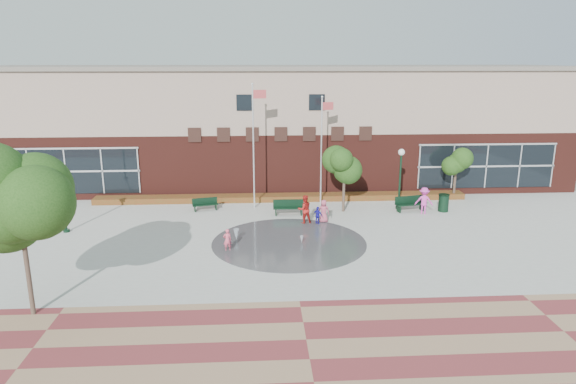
{
  "coord_description": "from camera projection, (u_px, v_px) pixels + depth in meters",
  "views": [
    {
      "loc": [
        -1.62,
        -23.28,
        9.72
      ],
      "look_at": [
        0.0,
        4.0,
        2.6
      ],
      "focal_mm": 32.0,
      "sensor_mm": 36.0,
      "label": 1
    }
  ],
  "objects": [
    {
      "name": "water_jet_b",
      "position": [
        302.0,
        244.0,
        27.78
      ],
      "size": [
        0.19,
        0.19,
        0.42
      ],
      "primitive_type": "cone",
      "rotation": [
        3.14,
        0.0,
        0.0
      ],
      "color": "white",
      "rests_on": "ground"
    },
    {
      "name": "flower_bed",
      "position": [
        282.0,
        201.0,
        36.24
      ],
      "size": [
        26.0,
        1.2,
        0.4
      ],
      "primitive_type": "cube",
      "color": "maroon",
      "rests_on": "ground"
    },
    {
      "name": "adult_pink",
      "position": [
        324.0,
        211.0,
        31.25
      ],
      "size": [
        0.74,
        0.52,
        1.42
      ],
      "primitive_type": "imported",
      "rotation": [
        0.0,
        0.0,
        3.04
      ],
      "color": "#BF4F68",
      "rests_on": "ground"
    },
    {
      "name": "flagpole_left",
      "position": [
        254.0,
        140.0,
        33.29
      ],
      "size": [
        0.95,
        0.28,
        8.25
      ],
      "rotation": [
        0.0,
        0.0,
        0.22
      ],
      "color": "silver",
      "rests_on": "ground"
    },
    {
      "name": "adult_red",
      "position": [
        305.0,
        209.0,
        31.02
      ],
      "size": [
        0.99,
        0.86,
        1.76
      ],
      "primitive_type": "imported",
      "rotation": [
        0.0,
        0.0,
        3.39
      ],
      "color": "#B11E1A",
      "rests_on": "ground"
    },
    {
      "name": "lamp_right",
      "position": [
        400.0,
        172.0,
        33.61
      ],
      "size": [
        0.43,
        0.43,
        4.05
      ],
      "color": "black",
      "rests_on": "ground"
    },
    {
      "name": "bench_mid",
      "position": [
        288.0,
        210.0,
        32.81
      ],
      "size": [
        1.95,
        0.55,
        0.98
      ],
      "rotation": [
        0.0,
        0.0,
        -0.01
      ],
      "color": "black",
      "rests_on": "ground"
    },
    {
      "name": "child_blue",
      "position": [
        318.0,
        215.0,
        30.93
      ],
      "size": [
        0.66,
        0.63,
        1.1
      ],
      "primitive_type": "imported",
      "rotation": [
        0.0,
        0.0,
        2.42
      ],
      "color": "#1F18AA",
      "rests_on": "ground"
    },
    {
      "name": "tree_big_left",
      "position": [
        17.0,
        194.0,
        18.9
      ],
      "size": [
        4.28,
        4.28,
        6.85
      ],
      "color": "#423228",
      "rests_on": "ground"
    },
    {
      "name": "child_splash",
      "position": [
        227.0,
        240.0,
        26.61
      ],
      "size": [
        0.49,
        0.38,
        1.2
      ],
      "primitive_type": "imported",
      "rotation": [
        0.0,
        0.0,
        3.38
      ],
      "color": "#E8536D",
      "rests_on": "ground"
    },
    {
      "name": "tree_small_right",
      "position": [
        456.0,
        164.0,
        36.08
      ],
      "size": [
        2.05,
        2.05,
        3.51
      ],
      "color": "#423228",
      "rests_on": "ground"
    },
    {
      "name": "splash_pad",
      "position": [
        289.0,
        243.0,
        27.93
      ],
      "size": [
        8.4,
        8.4,
        0.01
      ],
      "primitive_type": "cylinder",
      "color": "#383A3D",
      "rests_on": "ground"
    },
    {
      "name": "library_building",
      "position": [
        278.0,
        125.0,
        40.75
      ],
      "size": [
        44.4,
        10.4,
        9.2
      ],
      "color": "#511F19",
      "rests_on": "ground"
    },
    {
      "name": "flagpole_right",
      "position": [
        322.0,
        145.0,
        34.23
      ],
      "size": [
        0.87,
        0.37,
        7.38
      ],
      "rotation": [
        0.0,
        0.0,
        0.35
      ],
      "color": "silver",
      "rests_on": "ground"
    },
    {
      "name": "water_jet_a",
      "position": [
        236.0,
        240.0,
        28.29
      ],
      "size": [
        0.32,
        0.32,
        0.62
      ],
      "primitive_type": "cone",
      "rotation": [
        3.14,
        0.0,
        0.0
      ],
      "color": "white",
      "rests_on": "ground"
    },
    {
      "name": "bench_left",
      "position": [
        205.0,
        207.0,
        33.77
      ],
      "size": [
        1.72,
        0.85,
        0.83
      ],
      "rotation": [
        0.0,
        0.0,
        0.24
      ],
      "color": "black",
      "rests_on": "ground"
    },
    {
      "name": "tree_mid",
      "position": [
        344.0,
        166.0,
        32.86
      ],
      "size": [
        2.49,
        2.49,
        4.2
      ],
      "color": "#423228",
      "rests_on": "ground"
    },
    {
      "name": "paver_band",
      "position": [
        306.0,
        340.0,
        18.27
      ],
      "size": [
        46.0,
        6.0,
        0.01
      ],
      "primitive_type": "cube",
      "color": "maroon",
      "rests_on": "ground"
    },
    {
      "name": "person_bench",
      "position": [
        424.0,
        201.0,
        32.92
      ],
      "size": [
        1.26,
        0.93,
        1.75
      ],
      "primitive_type": "imported",
      "rotation": [
        0.0,
        0.0,
        2.87
      ],
      "color": "#DC3EB2",
      "rests_on": "ground"
    },
    {
      "name": "lamp_left",
      "position": [
        62.0,
        192.0,
        29.03
      ],
      "size": [
        0.41,
        0.41,
        3.86
      ],
      "color": "black",
      "rests_on": "ground"
    },
    {
      "name": "trash_can",
      "position": [
        444.0,
        203.0,
        33.5
      ],
      "size": [
        0.71,
        0.71,
        1.16
      ],
      "color": "black",
      "rests_on": "ground"
    },
    {
      "name": "bench_right",
      "position": [
        410.0,
        207.0,
        33.58
      ],
      "size": [
        2.07,
        0.96,
        1.0
      ],
      "rotation": [
        0.0,
        0.0,
        0.21
      ],
      "color": "black",
      "rests_on": "ground"
    },
    {
      "name": "plaza_concrete",
      "position": [
        288.0,
        237.0,
        28.9
      ],
      "size": [
        46.0,
        18.0,
        0.01
      ],
      "primitive_type": "cube",
      "color": "#A8A8A0",
      "rests_on": "ground"
    },
    {
      "name": "ground",
      "position": [
        293.0,
        264.0,
        25.03
      ],
      "size": [
        120.0,
        120.0,
        0.0
      ],
      "primitive_type": "plane",
      "color": "#666056",
      "rests_on": "ground"
    }
  ]
}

